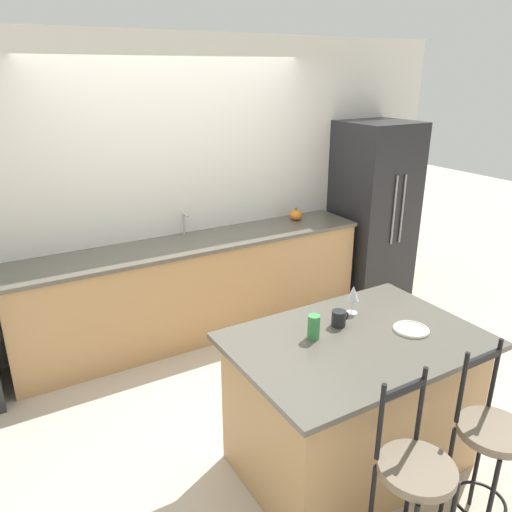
% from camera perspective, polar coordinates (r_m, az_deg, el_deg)
% --- Properties ---
extents(ground_plane, '(18.00, 18.00, 0.00)m').
position_cam_1_polar(ground_plane, '(4.65, -4.89, -10.46)').
color(ground_plane, beige).
extents(wall_back, '(6.00, 0.07, 2.70)m').
position_cam_1_polar(wall_back, '(4.71, -8.90, 7.56)').
color(wall_back, silver).
rests_on(wall_back, ground_plane).
extents(back_counter, '(3.33, 0.64, 0.93)m').
position_cam_1_polar(back_counter, '(4.73, -6.94, -3.61)').
color(back_counter, tan).
rests_on(back_counter, ground_plane).
extents(sink_faucet, '(0.02, 0.13, 0.22)m').
position_cam_1_polar(sink_faucet, '(4.68, -8.20, 3.97)').
color(sink_faucet, '#ADAFB5').
rests_on(sink_faucet, back_counter).
extents(kitchen_island, '(1.48, 1.01, 0.91)m').
position_cam_1_polar(kitchen_island, '(3.28, 10.91, -16.07)').
color(kitchen_island, tan).
rests_on(kitchen_island, ground_plane).
extents(refrigerator, '(0.73, 0.74, 1.89)m').
position_cam_1_polar(refrigerator, '(5.61, 13.18, 5.10)').
color(refrigerator, '#232326').
rests_on(refrigerator, ground_plane).
extents(bar_stool_near, '(0.36, 0.36, 1.10)m').
position_cam_1_polar(bar_stool_near, '(2.67, 17.48, -23.76)').
color(bar_stool_near, black).
rests_on(bar_stool_near, ground_plane).
extents(bar_stool_far, '(0.36, 0.36, 1.10)m').
position_cam_1_polar(bar_stool_far, '(3.01, 25.06, -19.12)').
color(bar_stool_far, black).
rests_on(bar_stool_far, ground_plane).
extents(dinner_plate, '(0.22, 0.22, 0.02)m').
position_cam_1_polar(dinner_plate, '(3.19, 17.31, -7.99)').
color(dinner_plate, beige).
rests_on(dinner_plate, kitchen_island).
extents(wine_glass, '(0.08, 0.08, 0.19)m').
position_cam_1_polar(wine_glass, '(3.26, 11.04, -4.28)').
color(wine_glass, white).
rests_on(wine_glass, kitchen_island).
extents(coffee_mug, '(0.12, 0.09, 0.10)m').
position_cam_1_polar(coffee_mug, '(3.13, 9.46, -7.03)').
color(coffee_mug, '#232326').
rests_on(coffee_mug, kitchen_island).
extents(tumbler_cup, '(0.07, 0.07, 0.15)m').
position_cam_1_polar(tumbler_cup, '(2.96, 6.61, -8.05)').
color(tumbler_cup, '#3D934C').
rests_on(tumbler_cup, kitchen_island).
extents(pumpkin_decoration, '(0.13, 0.13, 0.13)m').
position_cam_1_polar(pumpkin_decoration, '(5.16, 4.59, 4.69)').
color(pumpkin_decoration, orange).
rests_on(pumpkin_decoration, back_counter).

